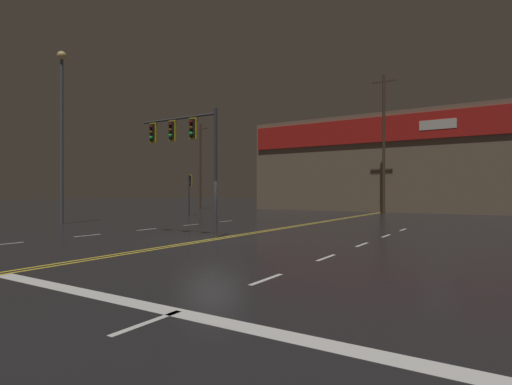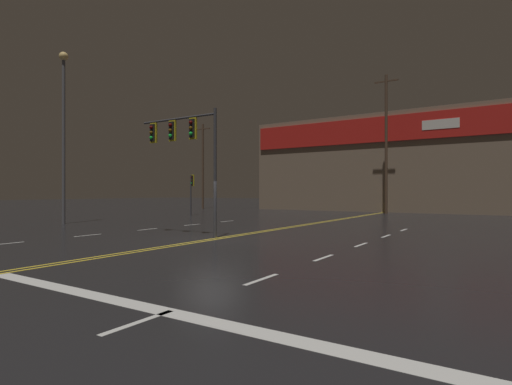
{
  "view_description": "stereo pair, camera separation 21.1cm",
  "coord_description": "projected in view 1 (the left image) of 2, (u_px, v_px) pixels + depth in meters",
  "views": [
    {
      "loc": [
        10.57,
        -13.31,
        2.01
      ],
      "look_at": [
        0.0,
        3.54,
        2.0
      ],
      "focal_mm": 28.0,
      "sensor_mm": 36.0,
      "label": 1
    },
    {
      "loc": [
        10.75,
        -13.2,
        2.01
      ],
      "look_at": [
        0.0,
        3.54,
        2.0
      ],
      "focal_mm": 28.0,
      "sensor_mm": 36.0,
      "label": 2
    }
  ],
  "objects": [
    {
      "name": "utility_pole_row",
      "position": [
        388.0,
        149.0,
        37.07
      ],
      "size": [
        45.91,
        0.26,
        12.98
      ],
      "color": "#4C3828",
      "rests_on": "ground"
    },
    {
      "name": "traffic_signal_corner_northwest",
      "position": [
        190.0,
        185.0,
        34.52
      ],
      "size": [
        0.42,
        0.36,
        3.55
      ],
      "color": "#38383D",
      "rests_on": "ground"
    },
    {
      "name": "road_markings",
      "position": [
        208.0,
        247.0,
        14.68
      ],
      "size": [
        17.5,
        60.0,
        0.01
      ],
      "color": "gold",
      "rests_on": "ground"
    },
    {
      "name": "ground_plane",
      "position": [
        212.0,
        240.0,
        16.89
      ],
      "size": [
        200.0,
        200.0,
        0.0
      ],
      "primitive_type": "plane",
      "color": "black"
    },
    {
      "name": "building_backdrop",
      "position": [
        394.0,
        165.0,
        44.22
      ],
      "size": [
        29.61,
        10.23,
        10.1
      ],
      "color": "#7A6651",
      "rests_on": "ground"
    },
    {
      "name": "traffic_signal_median",
      "position": [
        182.0,
        139.0,
        18.58
      ],
      "size": [
        4.59,
        0.36,
        5.73
      ],
      "color": "#38383D",
      "rests_on": "ground"
    },
    {
      "name": "streetlight_median_approach",
      "position": [
        62.0,
        116.0,
        25.35
      ],
      "size": [
        0.56,
        0.56,
        10.99
      ],
      "color": "#59595E",
      "rests_on": "ground"
    }
  ]
}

